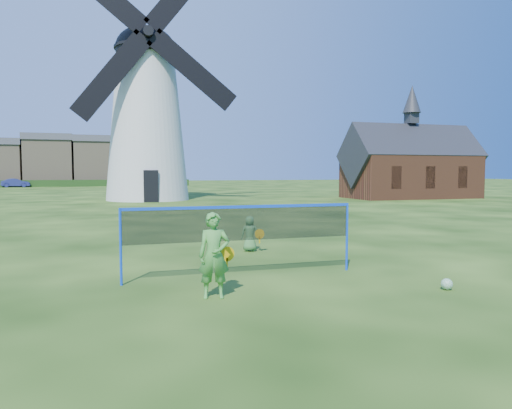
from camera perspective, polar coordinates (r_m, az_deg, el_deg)
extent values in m
plane|color=black|center=(10.75, -0.24, -8.21)|extent=(220.00, 220.00, 0.00)
ellipsoid|color=black|center=(39.99, -13.12, 17.73)|extent=(4.65, 4.65, 3.48)
cylinder|color=black|center=(39.99, -13.12, 17.73)|extent=(4.82, 4.82, 0.19)
cube|color=black|center=(35.68, -12.50, 2.16)|extent=(1.08, 0.13, 2.37)
cube|color=black|center=(36.45, -12.68, 8.79)|extent=(0.75, 0.13, 0.97)
cube|color=black|center=(37.41, -12.83, 13.98)|extent=(0.65, 0.13, 0.86)
cylinder|color=black|center=(37.97, -12.89, 19.49)|extent=(0.75, 1.29, 0.75)
cylinder|color=black|center=(42.82, -13.41, 18.12)|extent=(2.37, 0.13, 2.37)
cylinder|color=black|center=(42.30, -13.36, 18.30)|extent=(0.15, 1.94, 0.15)
cube|color=black|center=(36.85, -16.96, 14.65)|extent=(5.86, 0.11, 6.83)
cube|color=black|center=(37.49, -7.59, 15.65)|extent=(6.83, 0.11, 5.86)
cube|color=brown|center=(42.76, 18.05, 3.16)|extent=(10.77, 5.38, 3.59)
cube|color=#2D3035|center=(42.78, 18.10, 5.57)|extent=(11.30, 5.48, 5.48)
cube|color=#2D3035|center=(42.99, 18.19, 9.82)|extent=(0.90, 0.90, 0.90)
cone|color=#2D3035|center=(43.19, 18.24, 11.95)|extent=(1.53, 1.53, 2.33)
cube|color=black|center=(38.80, 16.50, 3.13)|extent=(0.90, 0.09, 1.79)
cube|color=black|center=(40.62, 20.20, 3.08)|extent=(0.90, 0.09, 1.79)
cube|color=black|center=(42.60, 23.57, 3.02)|extent=(0.90, 0.09, 1.79)
cylinder|color=blue|center=(9.82, -15.96, -4.92)|extent=(0.05, 0.05, 1.55)
cylinder|color=blue|center=(11.10, 10.87, -3.82)|extent=(0.05, 0.05, 1.55)
cube|color=black|center=(10.13, -1.70, -2.36)|extent=(5.00, 0.02, 0.70)
cube|color=blue|center=(10.09, -1.71, -0.27)|extent=(5.00, 0.02, 0.06)
imported|color=#4A993D|center=(8.57, -5.07, -6.11)|extent=(0.62, 0.46, 1.54)
cylinder|color=#DDA70B|center=(8.80, -3.52, -5.95)|extent=(0.28, 0.02, 0.28)
cube|color=#DDA70B|center=(8.83, -3.52, -7.04)|extent=(0.03, 0.02, 0.20)
imported|color=#45833F|center=(13.50, -0.75, -3.52)|extent=(0.56, 0.44, 1.01)
cylinder|color=#DDA70B|center=(13.36, 0.43, -3.55)|extent=(0.28, 0.02, 0.28)
cube|color=#DDA70B|center=(13.38, 0.43, -4.27)|extent=(0.03, 0.02, 0.20)
sphere|color=green|center=(9.93, 21.96, -8.87)|extent=(0.22, 0.22, 0.22)
cube|color=tan|center=(83.65, -28.38, 4.10)|extent=(6.83, 8.00, 6.24)
cube|color=tan|center=(82.56, -23.48, 4.55)|extent=(6.94, 8.00, 7.07)
cube|color=#4C4C54|center=(82.72, -23.56, 7.34)|extent=(7.24, 8.40, 1.00)
cube|color=tan|center=(82.08, -18.29, 4.63)|extent=(7.36, 8.00, 6.93)
cube|color=#4C4C54|center=(82.23, -18.35, 7.39)|extent=(7.66, 8.40, 1.00)
imported|color=navy|center=(76.52, -26.91, 2.33)|extent=(3.88, 1.70, 1.24)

